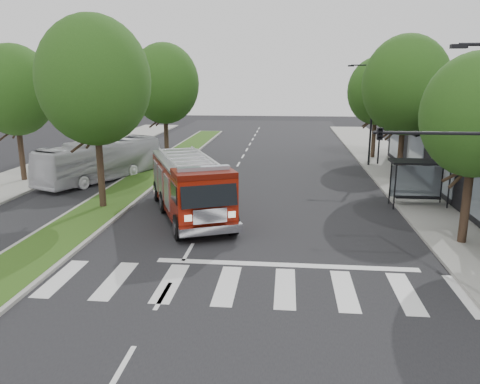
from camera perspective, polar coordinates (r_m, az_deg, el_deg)
The scene contains 15 objects.
ground at distance 19.54m, azimuth -6.33°, elevation -7.27°, with size 140.00×140.00×0.00m, color black.
sidewalk_right at distance 29.91m, azimuth 22.21°, elevation -0.61°, with size 5.00×80.00×0.15m, color gray.
sidewalk_left at distance 34.08m, azimuth -27.17°, elevation 0.55°, with size 5.00×80.00×0.15m, color gray.
median at distance 37.80m, azimuth -9.61°, elevation 3.08°, with size 3.00×50.00×0.15m.
bus_shelter at distance 27.40m, azimuth 21.03°, elevation 2.46°, with size 3.20×1.60×2.61m.
tree_right_near at distance 21.25m, azimuth 26.88°, elevation 8.32°, with size 4.40×4.40×8.05m.
tree_right_mid at distance 32.70m, azimuth 19.58°, elevation 12.15°, with size 5.60×5.60×9.72m.
tree_right_far at distance 42.50m, azimuth 16.35°, elevation 11.71°, with size 5.00×5.00×8.73m.
tree_median_near at distance 25.80m, azimuth -17.35°, elevation 12.80°, with size 5.80×5.80×10.16m.
tree_median_far at distance 39.09m, azimuth -9.21°, elevation 12.90°, with size 5.60×5.60×9.72m.
tree_left_mid at distance 34.80m, azimuth -25.80°, elevation 11.10°, with size 5.20×5.20×9.16m.
streetlight_right_near at distance 15.57m, azimuth 27.10°, elevation 3.66°, with size 4.08×0.22×8.00m.
streetlight_right_far at distance 38.43m, azimuth 15.56°, elevation 9.57°, with size 2.11×0.20×8.00m.
fire_engine at distance 24.11m, azimuth -6.12°, elevation 0.62°, with size 6.08×9.52×3.19m.
city_bus at distance 33.88m, azimuth -16.55°, elevation 3.73°, with size 2.34×10.02×2.79m, color silver.
Camera 1 is at (3.94, -17.81, 7.01)m, focal length 35.00 mm.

